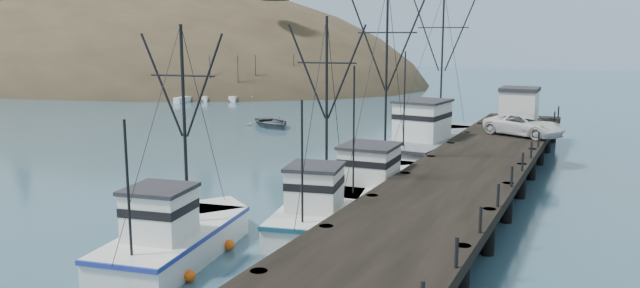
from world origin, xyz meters
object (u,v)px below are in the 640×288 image
object	(u,v)px
trawler_far	(379,183)
work_vessel	(432,143)
pier_shed	(519,104)
pickup_truck	(524,125)
motorboat	(272,127)
pier	(475,165)
trawler_mid	(178,237)
trawler_near	(322,210)

from	to	relation	value
trawler_far	work_vessel	bearing A→B (deg)	90.10
pier_shed	pickup_truck	distance (m)	7.78
work_vessel	pickup_truck	bearing A→B (deg)	13.16
trawler_far	pier_shed	size ratio (longest dim) A/B	3.83
work_vessel	motorboat	xyz separation A→B (m)	(-18.69, 9.20, -1.23)
pickup_truck	motorboat	size ratio (longest dim) A/B	0.98
pier	trawler_mid	xyz separation A→B (m)	(-9.08, -15.65, -0.87)
trawler_near	work_vessel	world-z (taller)	work_vessel
trawler_far	pier	bearing A→B (deg)	32.57
trawler_mid	work_vessel	size ratio (longest dim) A/B	0.66
trawler_far	motorboat	size ratio (longest dim) A/B	2.13
trawler_far	pier_shed	xyz separation A→B (m)	(4.78, 20.66, 2.60)
pier	pier_shed	bearing A→B (deg)	89.99
pier_shed	motorboat	size ratio (longest dim) A/B	0.56
trawler_mid	pier_shed	xyz separation A→B (m)	(9.08, 33.26, 2.60)
trawler_mid	trawler_far	world-z (taller)	trawler_far
pickup_truck	motorboat	bearing A→B (deg)	96.37
pier	trawler_mid	world-z (taller)	trawler_mid
pier_shed	pickup_truck	xyz separation A→B (m)	(1.42, -7.62, -0.64)
trawler_mid	pickup_truck	xyz separation A→B (m)	(10.50, 25.64, 1.96)
trawler_far	motorboat	bearing A→B (deg)	131.99
trawler_far	motorboat	world-z (taller)	trawler_far
motorboat	trawler_far	bearing A→B (deg)	-99.19
work_vessel	pier	bearing A→B (deg)	-60.64
trawler_mid	work_vessel	distance (m)	24.57
pier	pickup_truck	xyz separation A→B (m)	(1.42, 9.99, 1.09)
trawler_near	pier	bearing A→B (deg)	60.10
pier	pickup_truck	distance (m)	10.15
trawler_far	work_vessel	distance (m)	11.59
trawler_far	work_vessel	xyz separation A→B (m)	(-0.02, 11.59, 0.41)
pier	work_vessel	distance (m)	9.80
trawler_near	motorboat	bearing A→B (deg)	123.74
trawler_near	trawler_far	distance (m)	6.35
pier	trawler_far	distance (m)	5.74
trawler_mid	pickup_truck	bearing A→B (deg)	67.73
trawler_near	work_vessel	bearing A→B (deg)	88.12
pier	trawler_near	world-z (taller)	trawler_near
trawler_near	trawler_far	size ratio (longest dim) A/B	0.85
work_vessel	pier_shed	bearing A→B (deg)	62.11
work_vessel	motorboat	bearing A→B (deg)	153.79
motorboat	trawler_near	bearing A→B (deg)	-107.45
pier	motorboat	size ratio (longest dim) A/B	7.65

